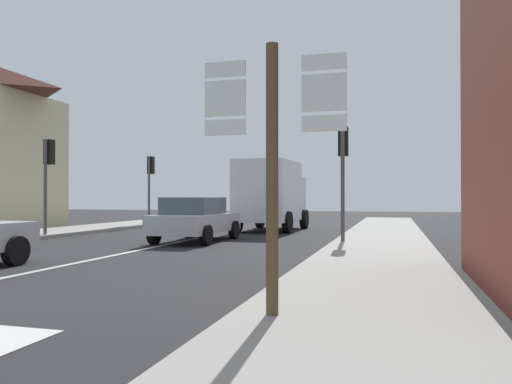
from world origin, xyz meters
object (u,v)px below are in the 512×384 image
at_px(traffic_light_near_left, 48,165).
at_px(traffic_light_near_right, 343,157).
at_px(sedan_far, 196,219).
at_px(route_sign_post, 272,158).
at_px(traffic_light_far_left, 150,175).
at_px(delivery_truck, 271,194).

relative_size(traffic_light_near_left, traffic_light_near_right, 0.98).
height_order(sedan_far, route_sign_post, route_sign_post).
bearing_deg(route_sign_post, traffic_light_near_left, 137.61).
bearing_deg(traffic_light_near_left, traffic_light_far_left, 90.00).
xyz_separation_m(route_sign_post, traffic_light_near_right, (-0.19, 10.02, 0.80)).
xyz_separation_m(delivery_truck, route_sign_post, (3.97, -16.06, 0.26)).
relative_size(route_sign_post, traffic_light_near_left, 0.89).
distance_m(route_sign_post, traffic_light_near_right, 10.05).
xyz_separation_m(sedan_far, traffic_light_far_left, (-5.72, 7.70, 1.90)).
bearing_deg(route_sign_post, delivery_truck, 103.88).
bearing_deg(traffic_light_near_right, delivery_truck, 122.01).
height_order(delivery_truck, traffic_light_near_right, traffic_light_near_right).
height_order(route_sign_post, traffic_light_far_left, traffic_light_far_left).
bearing_deg(sedan_far, route_sign_post, -63.08).
bearing_deg(traffic_light_near_left, traffic_light_near_right, 0.97).
height_order(delivery_truck, traffic_light_far_left, traffic_light_far_left).
distance_m(route_sign_post, traffic_light_near_left, 14.61).
height_order(delivery_truck, traffic_light_near_left, traffic_light_near_left).
distance_m(delivery_truck, traffic_light_near_right, 7.20).
bearing_deg(delivery_truck, traffic_light_near_left, -137.61).
distance_m(delivery_truck, route_sign_post, 16.54).
height_order(delivery_truck, route_sign_post, route_sign_post).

